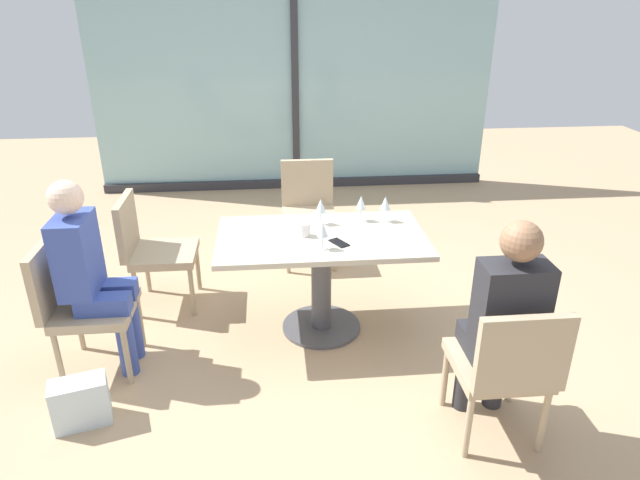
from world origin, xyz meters
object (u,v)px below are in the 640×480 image
at_px(coffee_cup, 304,229).
at_px(chair_far_left, 151,245).
at_px(chair_near_window, 309,206).
at_px(cell_phone_on_table, 339,243).
at_px(person_front_right, 503,318).
at_px(wine_glass_0, 323,230).
at_px(wine_glass_2, 361,203).
at_px(chair_front_right, 506,364).
at_px(wine_glass_3, 385,204).
at_px(wine_glass_1, 321,206).
at_px(chair_side_end, 77,300).
at_px(person_side_end, 90,269).
at_px(dining_table_main, 321,260).
at_px(handbag_0, 81,403).

bearing_deg(coffee_cup, chair_far_left, 157.72).
xyz_separation_m(chair_near_window, cell_phone_on_table, (0.10, -1.32, 0.24)).
height_order(person_front_right, coffee_cup, person_front_right).
bearing_deg(coffee_cup, cell_phone_on_table, -33.91).
bearing_deg(wine_glass_0, wine_glass_2, 54.85).
xyz_separation_m(chair_far_left, cell_phone_on_table, (1.33, -0.60, 0.24)).
relative_size(chair_front_right, wine_glass_3, 4.70).
relative_size(person_front_right, coffee_cup, 14.00).
bearing_deg(chair_near_window, wine_glass_1, -89.20).
bearing_deg(chair_near_window, coffee_cup, -95.52).
bearing_deg(wine_glass_2, coffee_cup, -151.04).
height_order(chair_side_end, cell_phone_on_table, chair_side_end).
bearing_deg(person_front_right, person_side_end, 161.39).
distance_m(dining_table_main, handbag_0, 1.70).
distance_m(person_side_end, wine_glass_0, 1.42).
bearing_deg(person_side_end, handbag_0, -89.77).
xyz_separation_m(person_side_end, coffee_cup, (1.31, 0.31, 0.08)).
relative_size(wine_glass_1, wine_glass_3, 1.00).
relative_size(dining_table_main, wine_glass_2, 7.53).
bearing_deg(chair_far_left, person_front_right, -36.56).
bearing_deg(dining_table_main, wine_glass_0, -93.64).
bearing_deg(dining_table_main, chair_front_right, -54.78).
distance_m(person_front_right, coffee_cup, 1.43).
relative_size(wine_glass_1, coffee_cup, 2.06).
height_order(chair_front_right, handbag_0, chair_front_right).
distance_m(wine_glass_1, coffee_cup, 0.25).
xyz_separation_m(dining_table_main, chair_far_left, (-1.23, 0.46, -0.05)).
height_order(dining_table_main, wine_glass_0, wine_glass_0).
relative_size(chair_near_window, wine_glass_0, 4.70).
height_order(dining_table_main, chair_side_end, chair_side_end).
xyz_separation_m(chair_near_window, handbag_0, (-1.42, -2.02, -0.36)).
height_order(dining_table_main, coffee_cup, coffee_cup).
bearing_deg(cell_phone_on_table, dining_table_main, 95.84).
distance_m(coffee_cup, handbag_0, 1.68).
distance_m(wine_glass_0, wine_glass_1, 0.41).
relative_size(chair_front_right, person_front_right, 0.69).
height_order(chair_side_end, wine_glass_2, wine_glass_2).
bearing_deg(chair_side_end, coffee_cup, 12.37).
height_order(chair_front_right, chair_near_window, same).
height_order(chair_far_left, coffee_cup, chair_far_left).
bearing_deg(chair_far_left, handbag_0, -98.36).
height_order(chair_front_right, wine_glass_0, wine_glass_0).
distance_m(dining_table_main, coffee_cup, 0.26).
bearing_deg(dining_table_main, wine_glass_2, 37.73).
relative_size(dining_table_main, wine_glass_0, 7.53).
bearing_deg(coffee_cup, chair_side_end, -167.63).
xyz_separation_m(chair_front_right, wine_glass_0, (-0.84, 0.96, 0.37)).
xyz_separation_m(person_front_right, wine_glass_3, (-0.36, 1.27, 0.16)).
height_order(chair_front_right, person_front_right, person_front_right).
bearing_deg(wine_glass_2, dining_table_main, -142.27).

